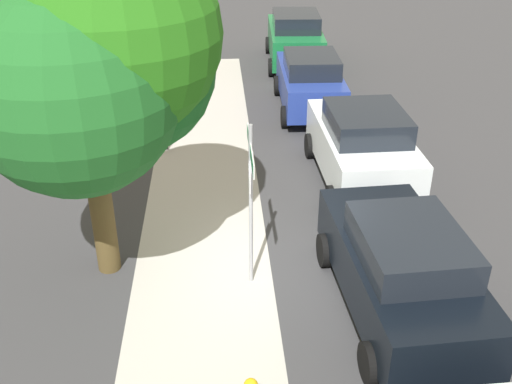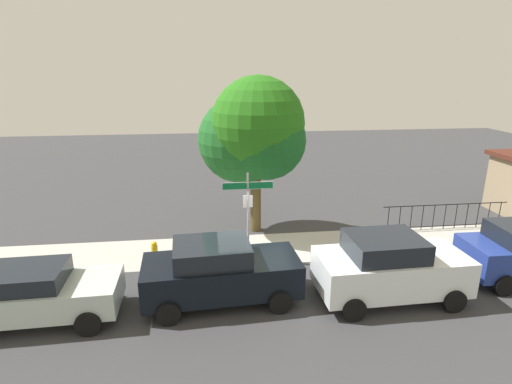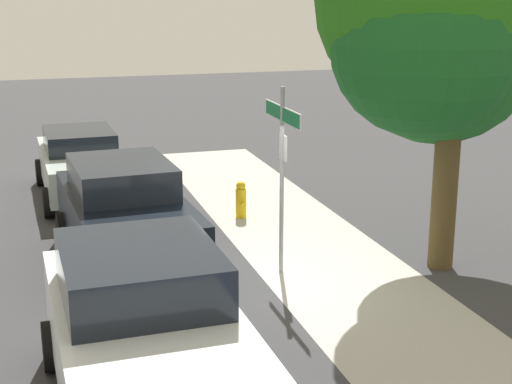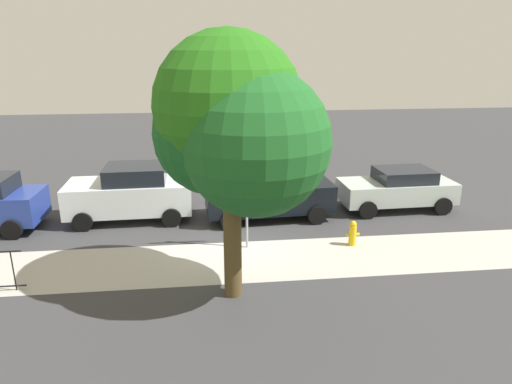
{
  "view_description": "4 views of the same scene",
  "coord_description": "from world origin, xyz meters",
  "px_view_note": "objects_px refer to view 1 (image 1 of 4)",
  "views": [
    {
      "loc": [
        -9.19,
        0.93,
        6.89
      ],
      "look_at": [
        -0.41,
        0.32,
        2.0
      ],
      "focal_mm": 42.22,
      "sensor_mm": 36.0,
      "label": 1
    },
    {
      "loc": [
        -1.49,
        -12.31,
        6.36
      ],
      "look_at": [
        0.18,
        1.28,
        2.19
      ],
      "focal_mm": 28.39,
      "sensor_mm": 36.0,
      "label": 2
    },
    {
      "loc": [
        11.21,
        -3.51,
        4.66
      ],
      "look_at": [
        0.25,
        -0.18,
        1.56
      ],
      "focal_mm": 53.29,
      "sensor_mm": 36.0,
      "label": 3
    },
    {
      "loc": [
        0.95,
        12.96,
        5.75
      ],
      "look_at": [
        -0.52,
        -0.02,
        1.6
      ],
      "focal_mm": 32.06,
      "sensor_mm": 36.0,
      "label": 4
    }
  ],
  "objects_px": {
    "car_white": "(362,145)",
    "car_green": "(295,38)",
    "car_black": "(401,269)",
    "shade_tree": "(104,64)",
    "utility_shed": "(135,32)",
    "street_sign": "(251,178)",
    "car_blue": "(310,82)"
  },
  "relations": [
    {
      "from": "street_sign",
      "to": "utility_shed",
      "type": "relative_size",
      "value": 1.14
    },
    {
      "from": "car_black",
      "to": "utility_shed",
      "type": "bearing_deg",
      "value": 19.13
    },
    {
      "from": "shade_tree",
      "to": "car_white",
      "type": "height_order",
      "value": "shade_tree"
    },
    {
      "from": "car_white",
      "to": "car_blue",
      "type": "height_order",
      "value": "car_white"
    },
    {
      "from": "shade_tree",
      "to": "car_green",
      "type": "relative_size",
      "value": 1.4
    },
    {
      "from": "street_sign",
      "to": "car_white",
      "type": "distance_m",
      "value": 4.87
    },
    {
      "from": "shade_tree",
      "to": "car_green",
      "type": "height_order",
      "value": "shade_tree"
    },
    {
      "from": "car_blue",
      "to": "utility_shed",
      "type": "bearing_deg",
      "value": 53.15
    },
    {
      "from": "street_sign",
      "to": "shade_tree",
      "type": "xyz_separation_m",
      "value": [
        0.47,
        2.3,
        1.88
      ]
    },
    {
      "from": "street_sign",
      "to": "car_white",
      "type": "xyz_separation_m",
      "value": [
        3.75,
        -2.86,
        -1.2
      ]
    },
    {
      "from": "utility_shed",
      "to": "car_green",
      "type": "bearing_deg",
      "value": -87.17
    },
    {
      "from": "car_black",
      "to": "shade_tree",
      "type": "bearing_deg",
      "value": 68.85
    },
    {
      "from": "shade_tree",
      "to": "utility_shed",
      "type": "relative_size",
      "value": 2.25
    },
    {
      "from": "car_black",
      "to": "car_green",
      "type": "relative_size",
      "value": 1.01
    },
    {
      "from": "shade_tree",
      "to": "car_black",
      "type": "xyz_separation_m",
      "value": [
        -1.52,
        -4.75,
        -3.13
      ]
    },
    {
      "from": "car_white",
      "to": "car_green",
      "type": "bearing_deg",
      "value": 0.87
    },
    {
      "from": "shade_tree",
      "to": "car_green",
      "type": "distance_m",
      "value": 14.07
    },
    {
      "from": "car_white",
      "to": "car_black",
      "type": "bearing_deg",
      "value": 173.68
    },
    {
      "from": "car_blue",
      "to": "utility_shed",
      "type": "relative_size",
      "value": 1.49
    },
    {
      "from": "street_sign",
      "to": "car_white",
      "type": "height_order",
      "value": "street_sign"
    },
    {
      "from": "car_black",
      "to": "car_white",
      "type": "relative_size",
      "value": 1.05
    },
    {
      "from": "car_white",
      "to": "street_sign",
      "type": "bearing_deg",
      "value": 141.28
    },
    {
      "from": "car_black",
      "to": "car_green",
      "type": "xyz_separation_m",
      "value": [
        14.4,
        -0.03,
        0.07
      ]
    },
    {
      "from": "car_green",
      "to": "utility_shed",
      "type": "height_order",
      "value": "utility_shed"
    },
    {
      "from": "utility_shed",
      "to": "car_black",
      "type": "bearing_deg",
      "value": -157.5
    },
    {
      "from": "street_sign",
      "to": "utility_shed",
      "type": "bearing_deg",
      "value": 14.59
    },
    {
      "from": "street_sign",
      "to": "car_black",
      "type": "bearing_deg",
      "value": -113.23
    },
    {
      "from": "shade_tree",
      "to": "car_blue",
      "type": "relative_size",
      "value": 1.51
    },
    {
      "from": "street_sign",
      "to": "utility_shed",
      "type": "height_order",
      "value": "street_sign"
    },
    {
      "from": "car_green",
      "to": "shade_tree",
      "type": "bearing_deg",
      "value": 162.49
    },
    {
      "from": "street_sign",
      "to": "car_green",
      "type": "bearing_deg",
      "value": -10.52
    },
    {
      "from": "car_blue",
      "to": "car_green",
      "type": "relative_size",
      "value": 0.93
    }
  ]
}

